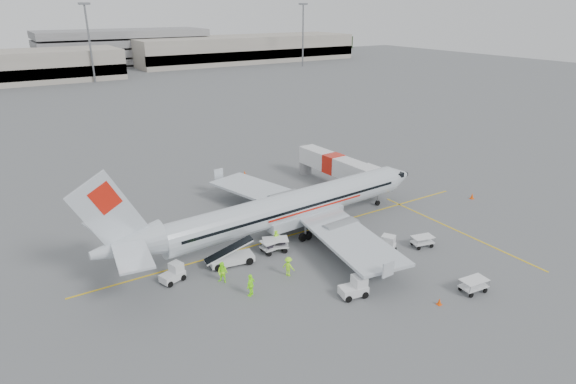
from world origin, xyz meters
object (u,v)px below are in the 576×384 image
(tug_fore, at_px, (386,247))
(tug_mid, at_px, (353,287))
(jet_bridge, at_px, (333,170))
(belt_loader, at_px, (231,250))
(aircraft, at_px, (293,187))
(tug_aft, at_px, (172,273))

(tug_fore, relative_size, tug_mid, 1.02)
(jet_bridge, relative_size, belt_loader, 2.92)
(aircraft, xyz_separation_m, tug_aft, (-13.48, -2.42, -4.18))
(aircraft, relative_size, jet_bridge, 2.35)
(aircraft, distance_m, belt_loader, 9.10)
(belt_loader, xyz_separation_m, tug_mid, (5.88, -9.76, -0.57))
(jet_bridge, bearing_deg, tug_aft, -159.36)
(aircraft, bearing_deg, belt_loader, -166.53)
(tug_fore, bearing_deg, aircraft, 87.51)
(belt_loader, height_order, tug_mid, belt_loader)
(aircraft, xyz_separation_m, tug_fore, (4.73, -8.57, -4.08))
(belt_loader, relative_size, tug_fore, 2.34)
(aircraft, xyz_separation_m, tug_mid, (-2.15, -12.18, -4.10))
(tug_fore, bearing_deg, tug_mid, 176.26)
(tug_fore, bearing_deg, belt_loader, 122.89)
(tug_mid, bearing_deg, tug_aft, 149.69)
(belt_loader, bearing_deg, aircraft, 25.54)
(aircraft, relative_size, tug_fore, 16.09)
(aircraft, distance_m, tug_aft, 14.32)
(jet_bridge, height_order, belt_loader, jet_bridge)
(jet_bridge, xyz_separation_m, tug_mid, (-14.05, -21.08, -1.16))
(jet_bridge, xyz_separation_m, tug_fore, (-7.16, -17.47, -1.14))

